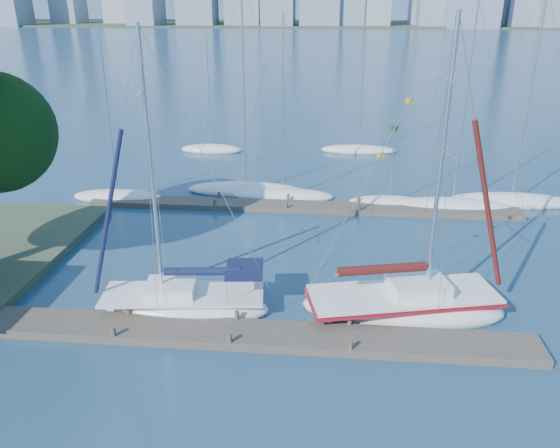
{
  "coord_description": "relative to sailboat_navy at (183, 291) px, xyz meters",
  "views": [
    {
      "loc": [
        3.89,
        -19.75,
        13.65
      ],
      "look_at": [
        1.64,
        4.0,
        3.79
      ],
      "focal_mm": 35.0,
      "sensor_mm": 36.0,
      "label": 1
    }
  ],
  "objects": [
    {
      "name": "bg_boat_3",
      "position": [
        10.93,
        15.36,
        -0.85
      ],
      "size": [
        5.8,
        2.03,
        10.91
      ],
      "rotation": [
        0.0,
        0.0,
        0.02
      ],
      "color": "white",
      "rests_on": "ground"
    },
    {
      "name": "far_dock",
      "position": [
        4.73,
        13.99,
        -0.9
      ],
      "size": [
        30.0,
        1.8,
        0.36
      ],
      "primitive_type": "cube",
      "color": "#443A32",
      "rests_on": "ground"
    },
    {
      "name": "ground",
      "position": [
        2.73,
        -2.01,
        -1.08
      ],
      "size": [
        700.0,
        700.0,
        0.0
      ],
      "primitive_type": "plane",
      "color": "navy",
      "rests_on": "ground"
    },
    {
      "name": "bg_boat_5",
      "position": [
        19.68,
        16.44,
        -0.8
      ],
      "size": [
        9.12,
        4.48,
        14.87
      ],
      "rotation": [
        0.0,
        0.0,
        -0.26
      ],
      "color": "white",
      "rests_on": "ground"
    },
    {
      "name": "bg_boat_1",
      "position": [
        0.37,
        17.02,
        -0.79
      ],
      "size": [
        9.22,
        5.45,
        15.51
      ],
      "rotation": [
        0.0,
        0.0,
        -0.37
      ],
      "color": "white",
      "rests_on": "ground"
    },
    {
      "name": "bg_boat_2",
      "position": [
        3.22,
        16.13,
        -0.82
      ],
      "size": [
        7.7,
        2.91,
        13.17
      ],
      "rotation": [
        0.0,
        0.0,
        -0.1
      ],
      "color": "white",
      "rests_on": "ground"
    },
    {
      "name": "far_shore",
      "position": [
        2.73,
        317.99,
        -1.08
      ],
      "size": [
        800.0,
        100.0,
        1.5
      ],
      "primitive_type": "cube",
      "color": "#38472D",
      "rests_on": "ground"
    },
    {
      "name": "bg_boat_4",
      "position": [
        15.28,
        15.07,
        -0.81
      ],
      "size": [
        8.68,
        4.16,
        14.13
      ],
      "rotation": [
        0.0,
        0.0,
        -0.24
      ],
      "color": "white",
      "rests_on": "ground"
    },
    {
      "name": "near_dock",
      "position": [
        2.73,
        -2.01,
        -0.88
      ],
      "size": [
        26.0,
        2.0,
        0.4
      ],
      "primitive_type": "cube",
      "color": "#443A32",
      "rests_on": "ground"
    },
    {
      "name": "bg_boat_6",
      "position": [
        -4.83,
        28.82,
        -0.84
      ],
      "size": [
        6.24,
        3.75,
        11.11
      ],
      "rotation": [
        0.0,
        0.0,
        -0.31
      ],
      "color": "white",
      "rests_on": "ground"
    },
    {
      "name": "sailboat_maroon",
      "position": [
        10.25,
        0.74,
        -0.06
      ],
      "size": [
        9.78,
        5.14,
        13.95
      ],
      "rotation": [
        0.0,
        0.0,
        0.23
      ],
      "color": "white",
      "rests_on": "ground"
    },
    {
      "name": "bg_boat_7",
      "position": [
        9.31,
        29.98,
        -0.86
      ],
      "size": [
        7.23,
        2.0,
        10.7
      ],
      "rotation": [
        0.0,
        0.0,
        0.0
      ],
      "color": "white",
      "rests_on": "ground"
    },
    {
      "name": "bg_boat_0",
      "position": [
        -8.75,
        14.67,
        -0.83
      ],
      "size": [
        6.92,
        2.77,
        12.36
      ],
      "rotation": [
        0.0,
        0.0,
        -0.1
      ],
      "color": "white",
      "rests_on": "ground"
    },
    {
      "name": "sailboat_navy",
      "position": [
        0.0,
        0.0,
        0.0
      ],
      "size": [
        8.31,
        3.5,
        13.4
      ],
      "rotation": [
        0.0,
        0.0,
        0.11
      ],
      "color": "white",
      "rests_on": "ground"
    }
  ]
}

